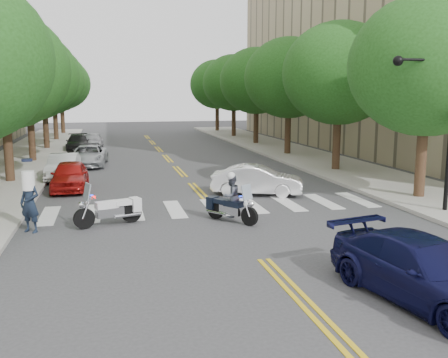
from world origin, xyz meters
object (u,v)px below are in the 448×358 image
object	(u,v)px
motorcycle_police	(230,200)
officer_standing	(30,203)
convertible	(257,180)
sedan_blue	(424,271)
motorcycle_parked	(114,209)

from	to	relation	value
motorcycle_police	officer_standing	xyz separation A→B (m)	(-6.59, 0.15, 0.17)
convertible	sedan_blue	world-z (taller)	sedan_blue
convertible	motorcycle_police	bearing A→B (deg)	174.07
motorcycle_police	motorcycle_parked	distance (m)	3.99
motorcycle_police	sedan_blue	xyz separation A→B (m)	(2.41, -7.57, -0.10)
motorcycle_police	motorcycle_parked	bearing A→B (deg)	-43.64
motorcycle_parked	officer_standing	bearing A→B (deg)	78.42
motorcycle_police	convertible	size ratio (longest dim) A/B	0.47
motorcycle_parked	officer_standing	size ratio (longest dim) A/B	1.19
sedan_blue	convertible	bearing A→B (deg)	78.60
officer_standing	motorcycle_parked	bearing A→B (deg)	40.27
officer_standing	motorcycle_police	bearing A→B (deg)	31.33
motorcycle_parked	sedan_blue	size ratio (longest dim) A/B	0.48
motorcycle_parked	sedan_blue	xyz separation A→B (m)	(6.36, -8.07, 0.16)
officer_standing	convertible	world-z (taller)	officer_standing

